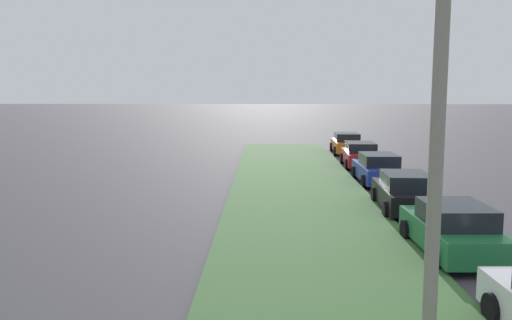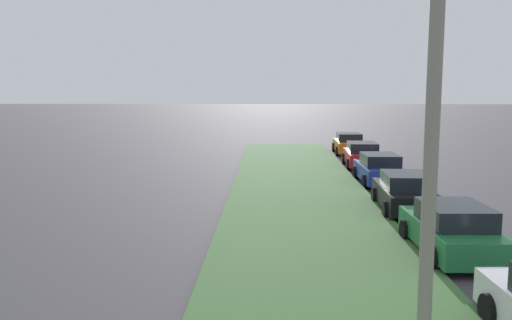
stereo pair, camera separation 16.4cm
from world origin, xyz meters
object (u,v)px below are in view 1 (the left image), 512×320
object	(u,v)px
parked_car_green	(453,230)
parked_car_red	(360,155)
streetlight	(462,103)
parked_car_blue	(378,169)
parked_car_orange	(346,144)
parked_car_black	(405,192)

from	to	relation	value
parked_car_green	parked_car_red	bearing A→B (deg)	-2.51
streetlight	parked_car_blue	bearing A→B (deg)	-7.73
streetlight	parked_car_red	bearing A→B (deg)	-6.12
parked_car_red	parked_car_green	bearing A→B (deg)	-178.78
parked_car_orange	streetlight	bearing A→B (deg)	176.38
parked_car_red	parked_car_black	bearing A→B (deg)	-179.16
parked_car_green	parked_car_red	distance (m)	16.79
parked_car_black	parked_car_orange	world-z (taller)	same
parked_car_red	streetlight	world-z (taller)	streetlight
parked_car_blue	parked_car_red	world-z (taller)	same
parked_car_green	parked_car_black	distance (m)	5.38
parked_car_black	parked_car_green	bearing A→B (deg)	-177.94
parked_car_black	parked_car_orange	distance (m)	17.88
parked_car_red	streetlight	xyz separation A→B (m)	(-22.86, 2.45, 3.67)
parked_car_blue	parked_car_red	distance (m)	5.53
parked_car_orange	parked_car_green	bearing A→B (deg)	-179.77
parked_car_red	parked_car_orange	distance (m)	6.46
parked_car_red	parked_car_orange	xyz separation A→B (m)	(6.46, -0.16, 0.00)
parked_car_orange	parked_car_blue	bearing A→B (deg)	-179.78
parked_car_green	parked_car_red	xyz separation A→B (m)	(16.79, -0.34, 0.00)
parked_car_black	parked_car_red	world-z (taller)	same
parked_car_blue	parked_car_orange	xyz separation A→B (m)	(11.99, -0.26, 0.00)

